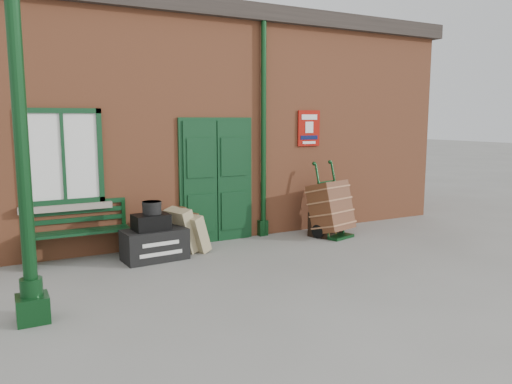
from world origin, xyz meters
TOP-DOWN VIEW (x-y plane):
  - ground at (0.00, 0.00)m, footprint 80.00×80.00m
  - station_building at (-0.00, 3.49)m, footprint 10.30×4.30m
  - canopy_column at (-3.60, -1.00)m, footprint 0.34×0.34m
  - bench at (-2.76, 1.33)m, footprint 1.58×0.51m
  - houdini_trunk at (-1.68, 0.78)m, footprint 1.03×0.62m
  - strongbox at (-1.73, 0.78)m, footprint 0.57×0.43m
  - hatbox at (-1.70, 0.81)m, footprint 0.32×0.32m
  - suitcase_back at (-1.13, 1.02)m, footprint 0.54×0.62m
  - suitcase_front at (-0.95, 0.92)m, footprint 0.50×0.57m
  - porter_trolley at (1.77, 0.79)m, footprint 0.85×0.89m
  - dark_trunk at (1.75, 0.89)m, footprint 0.77×0.65m

SIDE VIEW (x-z plane):
  - ground at x=0.00m, z-range 0.00..0.00m
  - dark_trunk at x=1.75m, z-range 0.00..0.47m
  - houdini_trunk at x=-1.68m, z-range 0.00..0.50m
  - suitcase_front at x=-0.95m, z-range 0.00..0.66m
  - suitcase_back at x=-1.13m, z-range 0.00..0.76m
  - bench at x=-2.76m, z-range 0.00..0.98m
  - porter_trolley at x=1.77m, z-range -0.16..1.25m
  - strongbox at x=-1.73m, z-range 0.50..0.74m
  - hatbox at x=-1.70m, z-range 0.74..0.94m
  - canopy_column at x=-3.60m, z-range -0.40..3.21m
  - station_building at x=0.00m, z-range -0.02..4.34m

